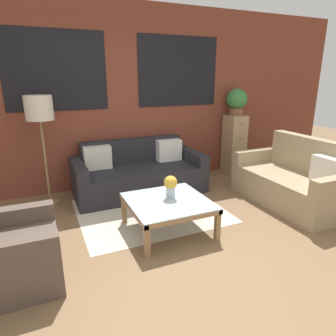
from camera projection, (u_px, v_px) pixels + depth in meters
The scene contains 11 objects.
ground_plane at pixel (195, 258), 2.97m from camera, with size 16.00×16.00×0.00m, color brown.
wall_back_brick at pixel (123, 98), 4.69m from camera, with size 8.40×0.09×2.80m.
rug at pixel (150, 210), 4.02m from camera, with size 1.86×1.56×0.00m.
couch_dark at pixel (139, 174), 4.62m from camera, with size 1.94×0.88×0.78m.
settee_vintage at pixel (293, 182), 4.18m from camera, with size 0.80×1.58×0.92m.
armchair_corner at pixel (5, 255), 2.54m from camera, with size 0.80×0.79×0.84m.
coffee_table at pixel (168, 205), 3.41m from camera, with size 0.89×0.89×0.38m.
floor_lamp at pixel (39, 113), 3.89m from camera, with size 0.35×0.35×1.50m.
drawer_cabinet at pixel (234, 144), 5.49m from camera, with size 0.32×0.37×1.06m.
potted_plant at pixel (237, 101), 5.26m from camera, with size 0.36×0.36×0.46m.
flower_vase at pixel (171, 185), 3.42m from camera, with size 0.16×0.16×0.27m.
Camera 1 is at (-1.29, -2.24, 1.73)m, focal length 32.00 mm.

